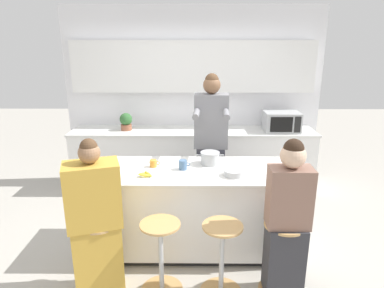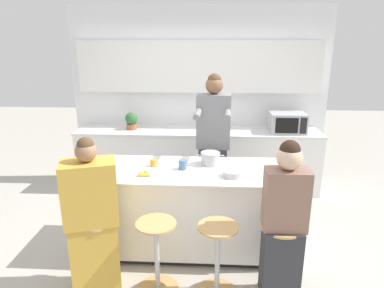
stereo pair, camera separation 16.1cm
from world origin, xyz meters
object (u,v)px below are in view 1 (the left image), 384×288
at_px(bar_stool_leftmost, 101,255).
at_px(bar_stool_center_left, 161,256).
at_px(person_seated_near, 287,226).
at_px(banana_bunch, 145,174).
at_px(person_cooking, 211,149).
at_px(kitchen_island, 192,208).
at_px(fruit_bowl, 234,173).
at_px(coffee_cup_near, 153,163).
at_px(coffee_cup_far, 183,165).
at_px(microwave, 281,121).
at_px(person_wrapped_blanket, 96,225).
at_px(bar_stool_rightmost, 282,257).
at_px(cooking_pot, 210,158).
at_px(bar_stool_center_right, 222,258).
at_px(potted_plant, 126,121).

xyz_separation_m(bar_stool_leftmost, bar_stool_center_left, (0.54, -0.02, 0.00)).
height_order(person_seated_near, banana_bunch, person_seated_near).
relative_size(bar_stool_leftmost, person_cooking, 0.37).
bearing_deg(banana_bunch, kitchen_island, 23.65).
xyz_separation_m(fruit_bowl, coffee_cup_near, (-0.82, 0.24, 0.01)).
height_order(person_seated_near, coffee_cup_far, person_seated_near).
distance_m(bar_stool_center_left, microwave, 2.86).
xyz_separation_m(bar_stool_center_left, person_wrapped_blanket, (-0.55, -0.02, 0.32)).
bearing_deg(banana_bunch, bar_stool_rightmost, -21.97).
relative_size(person_cooking, banana_bunch, 11.64).
relative_size(bar_stool_leftmost, banana_bunch, 4.36).
distance_m(person_wrapped_blanket, cooking_pot, 1.38).
height_order(bar_stool_leftmost, person_cooking, person_cooking).
bearing_deg(bar_stool_center_left, person_seated_near, -0.95).
bearing_deg(bar_stool_center_right, banana_bunch, 143.62).
xyz_separation_m(kitchen_island, potted_plant, (-0.99, 1.61, 0.59)).
height_order(bar_stool_center_left, bar_stool_rightmost, same).
bearing_deg(bar_stool_leftmost, fruit_bowl, 23.23).
bearing_deg(person_cooking, microwave, 43.13).
distance_m(bar_stool_leftmost, person_wrapped_blanket, 0.33).
bearing_deg(bar_stool_center_left, kitchen_island, 69.36).
height_order(bar_stool_leftmost, bar_stool_rightmost, same).
xyz_separation_m(kitchen_island, person_wrapped_blanket, (-0.82, -0.73, 0.22)).
xyz_separation_m(coffee_cup_far, microwave, (1.39, 1.58, 0.10)).
bearing_deg(microwave, fruit_bowl, -116.77).
bearing_deg(coffee_cup_far, kitchen_island, -1.68).
bearing_deg(coffee_cup_far, microwave, 48.61).
bearing_deg(person_cooking, fruit_bowl, -74.53).
height_order(bar_stool_center_right, person_seated_near, person_seated_near).
bearing_deg(bar_stool_center_left, person_cooking, 70.44).
bearing_deg(kitchen_island, bar_stool_center_right, -70.00).
xyz_separation_m(coffee_cup_near, potted_plant, (-0.58, 1.54, 0.10)).
relative_size(coffee_cup_far, microwave, 0.23).
height_order(bar_stool_center_right, potted_plant, potted_plant).
distance_m(bar_stool_rightmost, person_cooking, 1.60).
height_order(person_cooking, person_wrapped_blanket, person_cooking).
bearing_deg(person_cooking, bar_stool_rightmost, -64.36).
distance_m(bar_stool_center_left, potted_plant, 2.53).
xyz_separation_m(kitchen_island, banana_bunch, (-0.46, -0.20, 0.47)).
bearing_deg(coffee_cup_far, potted_plant, 119.12).
bearing_deg(coffee_cup_far, person_seated_near, -38.88).
xyz_separation_m(person_cooking, potted_plant, (-1.22, 0.94, 0.13)).
relative_size(person_wrapped_blanket, fruit_bowl, 7.48).
height_order(kitchen_island, coffee_cup_far, coffee_cup_far).
xyz_separation_m(bar_stool_leftmost, microwave, (2.10, 2.28, 0.70)).
distance_m(person_cooking, potted_plant, 1.54).
bearing_deg(coffee_cup_near, potted_plant, 110.70).
bearing_deg(coffee_cup_far, fruit_bowl, -19.11).
height_order(coffee_cup_near, coffee_cup_far, coffee_cup_far).
distance_m(coffee_cup_near, potted_plant, 1.65).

